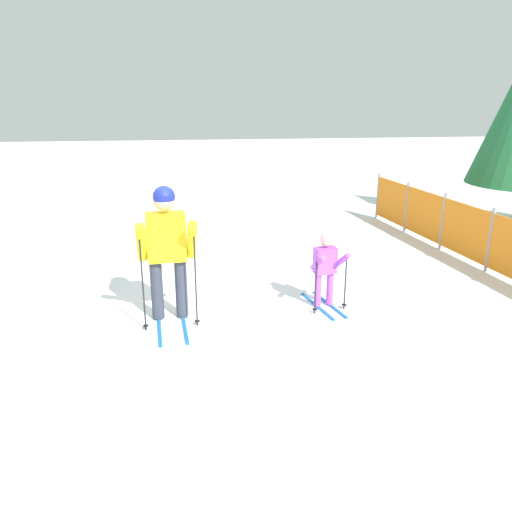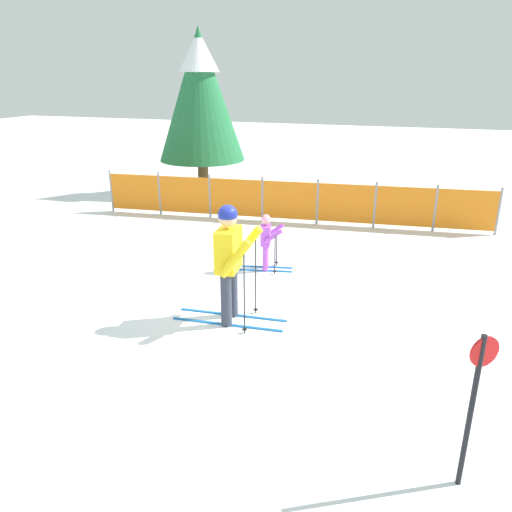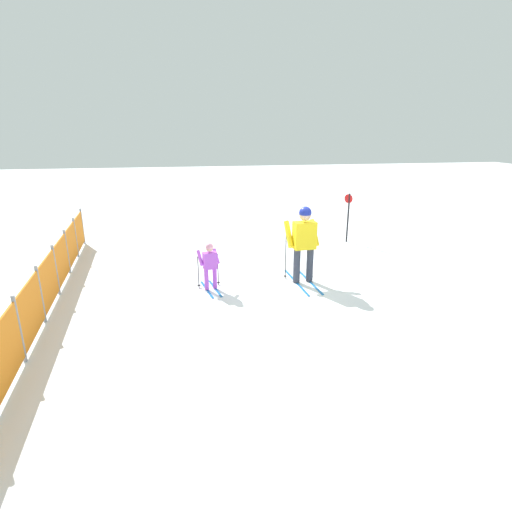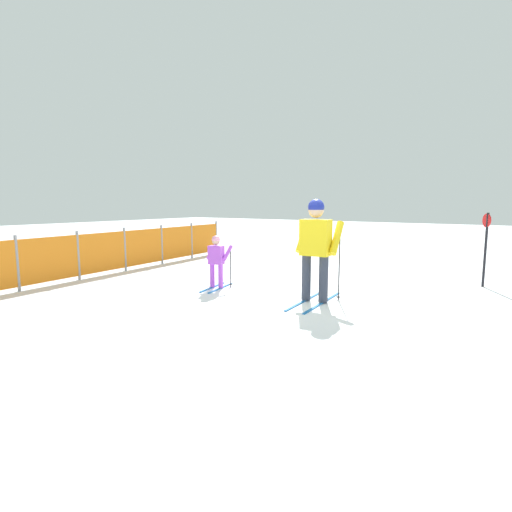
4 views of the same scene
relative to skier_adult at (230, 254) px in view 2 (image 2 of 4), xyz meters
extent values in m
plane|color=white|center=(-0.10, 0.26, -1.08)|extent=(60.00, 60.00, 0.00)
cube|color=#1966B2|center=(-0.03, 0.16, -1.07)|extent=(1.71, 0.17, 0.02)
cube|color=#1966B2|center=(-0.01, -0.16, -1.07)|extent=(1.71, 0.17, 0.02)
cylinder|color=#333847|center=(-0.03, 0.16, -0.65)|extent=(0.16, 0.16, 0.81)
cylinder|color=#333847|center=(-0.01, -0.16, -0.65)|extent=(0.16, 0.16, 0.81)
cube|color=yellow|center=(-0.02, 0.00, 0.07)|extent=(0.32, 0.52, 0.63)
cylinder|color=yellow|center=(0.15, 0.33, 0.06)|extent=(0.50, 0.16, 0.59)
cylinder|color=yellow|center=(0.19, -0.30, 0.06)|extent=(0.50, 0.16, 0.59)
sphere|color=#D8AD8C|center=(-0.02, 0.00, 0.54)|extent=(0.27, 0.27, 0.27)
sphere|color=navy|center=(-0.02, 0.00, 0.59)|extent=(0.28, 0.28, 0.28)
cylinder|color=black|center=(0.28, 0.35, -0.45)|extent=(0.02, 0.02, 1.26)
cylinder|color=black|center=(0.28, 0.35, -1.02)|extent=(0.07, 0.07, 0.01)
cylinder|color=black|center=(0.33, -0.31, -0.45)|extent=(0.02, 0.02, 1.26)
cylinder|color=black|center=(0.33, -0.31, -1.02)|extent=(0.07, 0.07, 0.01)
cube|color=#1966B2|center=(-0.14, 2.27, -1.07)|extent=(1.01, 0.25, 0.02)
cube|color=#1966B2|center=(-0.10, 2.08, -1.07)|extent=(1.01, 0.25, 0.02)
cylinder|color=#B24CD8|center=(-0.14, 2.27, -0.82)|extent=(0.10, 0.10, 0.48)
cylinder|color=#B24CD8|center=(-0.10, 2.08, -0.82)|extent=(0.10, 0.10, 0.48)
cube|color=#B24CD8|center=(-0.12, 2.17, -0.39)|extent=(0.23, 0.33, 0.38)
cylinder|color=#B24CD8|center=(0.00, 2.39, -0.35)|extent=(0.36, 0.15, 0.29)
cylinder|color=#B24CD8|center=(0.07, 2.02, -0.35)|extent=(0.36, 0.15, 0.29)
sphere|color=#D8AD8C|center=(-0.12, 2.17, -0.10)|extent=(0.16, 0.16, 0.16)
sphere|color=pink|center=(-0.12, 2.17, -0.07)|extent=(0.17, 0.17, 0.17)
cylinder|color=black|center=(0.03, 2.44, -0.70)|extent=(0.02, 0.02, 0.75)
cylinder|color=black|center=(0.03, 2.44, -1.02)|extent=(0.07, 0.07, 0.01)
cylinder|color=black|center=(0.12, 1.99, -0.70)|extent=(0.02, 0.02, 0.75)
cylinder|color=black|center=(0.12, 1.99, -1.02)|extent=(0.07, 0.07, 0.01)
cylinder|color=gray|center=(-5.30, 4.97, -0.52)|extent=(0.06, 0.06, 1.12)
cylinder|color=gray|center=(-3.93, 5.10, -0.52)|extent=(0.06, 0.06, 1.12)
cylinder|color=gray|center=(-2.55, 5.23, -0.52)|extent=(0.06, 0.06, 1.12)
cylinder|color=gray|center=(-1.18, 5.36, -0.52)|extent=(0.06, 0.06, 1.12)
cylinder|color=gray|center=(0.20, 5.49, -0.52)|extent=(0.06, 0.06, 1.12)
cylinder|color=gray|center=(1.58, 5.62, -0.52)|extent=(0.06, 0.06, 1.12)
cylinder|color=gray|center=(2.95, 5.75, -0.52)|extent=(0.06, 0.06, 1.12)
cylinder|color=gray|center=(4.33, 5.88, -0.52)|extent=(0.06, 0.06, 1.12)
cube|color=orange|center=(-4.61, 5.03, -0.52)|extent=(1.38, 0.16, 0.94)
cube|color=orange|center=(-3.24, 5.16, -0.52)|extent=(1.38, 0.16, 0.94)
cube|color=orange|center=(-1.86, 5.29, -0.52)|extent=(1.38, 0.16, 0.94)
cube|color=orange|center=(-0.49, 5.42, -0.52)|extent=(1.38, 0.16, 0.94)
cube|color=orange|center=(0.89, 5.55, -0.52)|extent=(1.38, 0.16, 0.94)
cube|color=orange|center=(2.26, 5.68, -0.52)|extent=(1.38, 0.16, 0.94)
cube|color=orange|center=(3.64, 5.81, -0.52)|extent=(1.38, 0.16, 0.94)
cylinder|color=#4C3823|center=(-3.89, 7.84, -0.57)|extent=(0.32, 0.32, 1.02)
cone|color=#226B3C|center=(-3.89, 7.84, 1.84)|extent=(2.59, 2.59, 3.79)
cone|color=white|center=(-3.89, 7.84, 3.05)|extent=(1.17, 1.17, 1.14)
cylinder|color=black|center=(3.13, -2.36, -0.30)|extent=(0.05, 0.05, 1.55)
cylinder|color=red|center=(3.15, -2.34, 0.31)|extent=(0.24, 0.18, 0.28)
camera|label=1|loc=(6.33, 0.28, 1.80)|focal=35.00mm
camera|label=2|loc=(2.46, -6.34, 2.48)|focal=35.00mm
camera|label=3|loc=(-8.53, 2.57, 2.42)|focal=28.00mm
camera|label=4|loc=(-6.33, -3.03, 0.67)|focal=28.00mm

